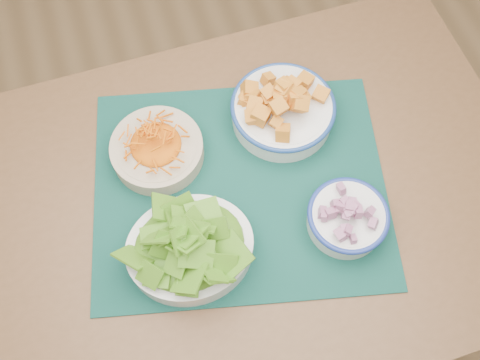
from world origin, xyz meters
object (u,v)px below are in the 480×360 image
(carrot_bowl, at_px, (157,148))
(onion_bowl, at_px, (348,216))
(lettuce_bowl, at_px, (189,245))
(squash_bowl, at_px, (283,106))
(table, at_px, (236,218))
(placemat, at_px, (240,187))

(carrot_bowl, xyz_separation_m, onion_bowl, (0.31, -0.26, 0.01))
(lettuce_bowl, bearing_deg, squash_bowl, 43.12)
(squash_bowl, bearing_deg, carrot_bowl, -179.43)
(squash_bowl, height_order, lettuce_bowl, lettuce_bowl)
(lettuce_bowl, relative_size, onion_bowl, 1.28)
(table, bearing_deg, carrot_bowl, 129.25)
(table, distance_m, squash_bowl, 0.26)
(placemat, bearing_deg, carrot_bowl, 152.52)
(placemat, distance_m, squash_bowl, 0.19)
(table, bearing_deg, squash_bowl, 44.53)
(squash_bowl, xyz_separation_m, onion_bowl, (0.03, -0.27, -0.01))
(carrot_bowl, bearing_deg, lettuce_bowl, -88.48)
(placemat, bearing_deg, table, -111.72)
(lettuce_bowl, bearing_deg, onion_bowl, -4.06)
(squash_bowl, relative_size, onion_bowl, 1.14)
(placemat, xyz_separation_m, squash_bowl, (0.14, 0.12, 0.05))
(carrot_bowl, relative_size, lettuce_bowl, 0.85)
(placemat, bearing_deg, squash_bowl, 55.91)
(placemat, bearing_deg, onion_bowl, -26.24)
(placemat, bearing_deg, lettuce_bowl, -127.91)
(carrot_bowl, bearing_deg, placemat, -41.00)
(carrot_bowl, height_order, lettuce_bowl, lettuce_bowl)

